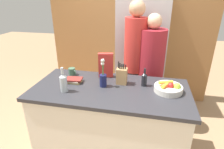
{
  "coord_description": "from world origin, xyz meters",
  "views": [
    {
      "loc": [
        0.41,
        -1.8,
        1.9
      ],
      "look_at": [
        0.0,
        0.1,
        1.05
      ],
      "focal_mm": 30.0,
      "sensor_mm": 36.0,
      "label": 1
    }
  ],
  "objects_px": {
    "cereal_box": "(106,65)",
    "flower_vase": "(103,78)",
    "fruit_bowl": "(169,88)",
    "person_at_sink": "(135,59)",
    "book_stack": "(74,80)",
    "bottle_oil": "(63,82)",
    "knife_block": "(122,76)",
    "coffee_mug": "(72,72)",
    "bottle_vinegar": "(144,79)",
    "person_in_blue": "(150,68)",
    "refrigerator": "(141,51)"
  },
  "relations": [
    {
      "from": "fruit_bowl",
      "to": "book_stack",
      "type": "distance_m",
      "value": 1.08
    },
    {
      "from": "person_at_sink",
      "to": "bottle_vinegar",
      "type": "bearing_deg",
      "value": -52.23
    },
    {
      "from": "fruit_bowl",
      "to": "flower_vase",
      "type": "height_order",
      "value": "flower_vase"
    },
    {
      "from": "bottle_oil",
      "to": "flower_vase",
      "type": "bearing_deg",
      "value": 27.95
    },
    {
      "from": "person_in_blue",
      "to": "fruit_bowl",
      "type": "bearing_deg",
      "value": -70.74
    },
    {
      "from": "refrigerator",
      "to": "person_at_sink",
      "type": "distance_m",
      "value": 0.56
    },
    {
      "from": "coffee_mug",
      "to": "book_stack",
      "type": "bearing_deg",
      "value": -63.17
    },
    {
      "from": "book_stack",
      "to": "bottle_oil",
      "type": "relative_size",
      "value": 0.77
    },
    {
      "from": "fruit_bowl",
      "to": "person_at_sink",
      "type": "height_order",
      "value": "person_at_sink"
    },
    {
      "from": "bottle_vinegar",
      "to": "person_at_sink",
      "type": "relative_size",
      "value": 0.12
    },
    {
      "from": "cereal_box",
      "to": "flower_vase",
      "type": "bearing_deg",
      "value": -82.72
    },
    {
      "from": "flower_vase",
      "to": "cereal_box",
      "type": "height_order",
      "value": "flower_vase"
    },
    {
      "from": "bottle_oil",
      "to": "refrigerator",
      "type": "bearing_deg",
      "value": 63.32
    },
    {
      "from": "bottle_oil",
      "to": "bottle_vinegar",
      "type": "relative_size",
      "value": 1.29
    },
    {
      "from": "refrigerator",
      "to": "book_stack",
      "type": "bearing_deg",
      "value": -120.53
    },
    {
      "from": "flower_vase",
      "to": "bottle_vinegar",
      "type": "height_order",
      "value": "flower_vase"
    },
    {
      "from": "cereal_box",
      "to": "bottle_vinegar",
      "type": "height_order",
      "value": "cereal_box"
    },
    {
      "from": "bottle_oil",
      "to": "book_stack",
      "type": "bearing_deg",
      "value": 87.51
    },
    {
      "from": "fruit_bowl",
      "to": "flower_vase",
      "type": "bearing_deg",
      "value": -177.74
    },
    {
      "from": "fruit_bowl",
      "to": "person_at_sink",
      "type": "xyz_separation_m",
      "value": [
        -0.43,
        0.65,
        0.08
      ]
    },
    {
      "from": "fruit_bowl",
      "to": "knife_block",
      "type": "bearing_deg",
      "value": 170.56
    },
    {
      "from": "knife_block",
      "to": "flower_vase",
      "type": "height_order",
      "value": "flower_vase"
    },
    {
      "from": "knife_block",
      "to": "bottle_oil",
      "type": "bearing_deg",
      "value": -151.07
    },
    {
      "from": "book_stack",
      "to": "bottle_vinegar",
      "type": "relative_size",
      "value": 0.99
    },
    {
      "from": "bottle_vinegar",
      "to": "person_in_blue",
      "type": "bearing_deg",
      "value": 83.89
    },
    {
      "from": "fruit_bowl",
      "to": "person_in_blue",
      "type": "bearing_deg",
      "value": 108.12
    },
    {
      "from": "fruit_bowl",
      "to": "book_stack",
      "type": "xyz_separation_m",
      "value": [
        -1.08,
        -0.0,
        -0.02
      ]
    },
    {
      "from": "refrigerator",
      "to": "coffee_mug",
      "type": "distance_m",
      "value": 1.29
    },
    {
      "from": "knife_block",
      "to": "bottle_oil",
      "type": "xyz_separation_m",
      "value": [
        -0.57,
        -0.32,
        0.01
      ]
    },
    {
      "from": "refrigerator",
      "to": "book_stack",
      "type": "xyz_separation_m",
      "value": [
        -0.71,
        -1.2,
        -0.05
      ]
    },
    {
      "from": "flower_vase",
      "to": "coffee_mug",
      "type": "bearing_deg",
      "value": 153.9
    },
    {
      "from": "fruit_bowl",
      "to": "cereal_box",
      "type": "xyz_separation_m",
      "value": [
        -0.75,
        0.24,
        0.11
      ]
    },
    {
      "from": "person_in_blue",
      "to": "refrigerator",
      "type": "bearing_deg",
      "value": 107.58
    },
    {
      "from": "bottle_vinegar",
      "to": "person_at_sink",
      "type": "distance_m",
      "value": 0.59
    },
    {
      "from": "flower_vase",
      "to": "cereal_box",
      "type": "xyz_separation_m",
      "value": [
        -0.03,
        0.27,
        0.05
      ]
    },
    {
      "from": "knife_block",
      "to": "flower_vase",
      "type": "xyz_separation_m",
      "value": [
        -0.19,
        -0.11,
        0.01
      ]
    },
    {
      "from": "cereal_box",
      "to": "person_at_sink",
      "type": "height_order",
      "value": "person_at_sink"
    },
    {
      "from": "cereal_box",
      "to": "book_stack",
      "type": "height_order",
      "value": "cereal_box"
    },
    {
      "from": "flower_vase",
      "to": "book_stack",
      "type": "relative_size",
      "value": 1.57
    },
    {
      "from": "book_stack",
      "to": "bottle_oil",
      "type": "bearing_deg",
      "value": -92.49
    },
    {
      "from": "person_at_sink",
      "to": "bottle_oil",
      "type": "bearing_deg",
      "value": -105.67
    },
    {
      "from": "fruit_bowl",
      "to": "person_at_sink",
      "type": "bearing_deg",
      "value": 123.58
    },
    {
      "from": "fruit_bowl",
      "to": "knife_block",
      "type": "height_order",
      "value": "knife_block"
    },
    {
      "from": "cereal_box",
      "to": "person_at_sink",
      "type": "distance_m",
      "value": 0.52
    },
    {
      "from": "book_stack",
      "to": "person_in_blue",
      "type": "height_order",
      "value": "person_in_blue"
    },
    {
      "from": "cereal_box",
      "to": "person_in_blue",
      "type": "xyz_separation_m",
      "value": [
        0.54,
        0.39,
        -0.15
      ]
    },
    {
      "from": "fruit_bowl",
      "to": "flower_vase",
      "type": "xyz_separation_m",
      "value": [
        -0.71,
        -0.03,
        0.06
      ]
    },
    {
      "from": "refrigerator",
      "to": "person_at_sink",
      "type": "height_order",
      "value": "refrigerator"
    },
    {
      "from": "cereal_box",
      "to": "coffee_mug",
      "type": "relative_size",
      "value": 2.61
    },
    {
      "from": "person_in_blue",
      "to": "flower_vase",
      "type": "bearing_deg",
      "value": -126.58
    }
  ]
}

